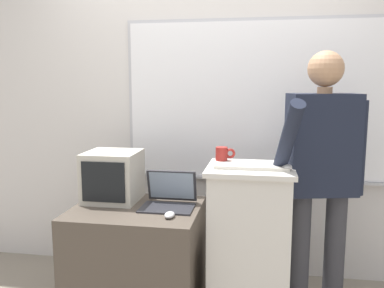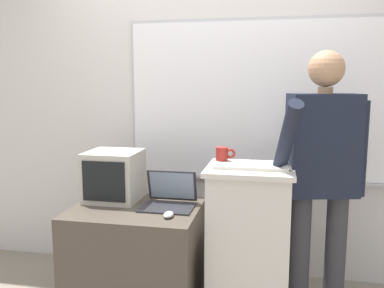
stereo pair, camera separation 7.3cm
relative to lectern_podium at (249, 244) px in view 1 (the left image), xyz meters
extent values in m
cube|color=silver|center=(-0.37, 0.74, 0.93)|extent=(6.40, 0.12, 2.88)
cube|color=#B7B7BC|center=(0.15, 0.67, 0.88)|extent=(2.28, 0.02, 1.24)
cube|color=white|center=(0.15, 0.67, 0.88)|extent=(2.23, 0.02, 1.19)
cube|color=#B7B7BC|center=(0.15, 0.65, 0.27)|extent=(2.01, 0.04, 0.02)
cube|color=beige|center=(0.00, 0.00, -0.02)|extent=(0.49, 0.44, 0.98)
cube|color=beige|center=(0.00, 0.00, 0.49)|extent=(0.53, 0.48, 0.03)
cube|color=#4C4238|center=(-0.74, -0.01, -0.15)|extent=(0.83, 0.67, 0.72)
cylinder|color=#333338|center=(0.32, 0.08, -0.09)|extent=(0.13, 0.13, 0.83)
cylinder|color=#333338|center=(0.55, 0.13, -0.09)|extent=(0.13, 0.13, 0.83)
cube|color=black|center=(0.43, 0.11, 0.64)|extent=(0.46, 0.31, 0.63)
cylinder|color=tan|center=(0.43, 0.11, 0.97)|extent=(0.09, 0.09, 0.04)
sphere|color=tan|center=(0.43, 0.11, 1.10)|extent=(0.22, 0.22, 0.22)
cylinder|color=black|center=(0.20, -0.13, 0.68)|extent=(0.18, 0.44, 0.52)
cylinder|color=black|center=(0.66, 0.16, 0.61)|extent=(0.08, 0.08, 0.59)
cube|color=#28282D|center=(-0.53, -0.01, 0.21)|extent=(0.34, 0.24, 0.01)
cube|color=#28282D|center=(-0.53, 0.14, 0.33)|extent=(0.34, 0.07, 0.22)
cube|color=#8C9EB2|center=(-0.53, 0.13, 0.33)|extent=(0.30, 0.05, 0.19)
cube|color=beige|center=(0.01, -0.06, 0.51)|extent=(0.44, 0.12, 0.02)
ellipsoid|color=#BCBCC1|center=(-0.47, -0.17, 0.23)|extent=(0.06, 0.10, 0.03)
ellipsoid|color=silver|center=(0.22, -0.06, 0.52)|extent=(0.06, 0.10, 0.03)
cube|color=#BCB7A8|center=(-0.94, 0.13, 0.38)|extent=(0.36, 0.35, 0.34)
cube|color=black|center=(-0.94, -0.05, 0.38)|extent=(0.29, 0.01, 0.27)
cylinder|color=maroon|center=(-0.20, 0.17, 0.55)|extent=(0.08, 0.08, 0.09)
torus|color=maroon|center=(-0.14, 0.17, 0.55)|extent=(0.07, 0.02, 0.07)
camera|label=1|loc=(0.06, -2.48, 1.02)|focal=38.00mm
camera|label=2|loc=(0.13, -2.46, 1.02)|focal=38.00mm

